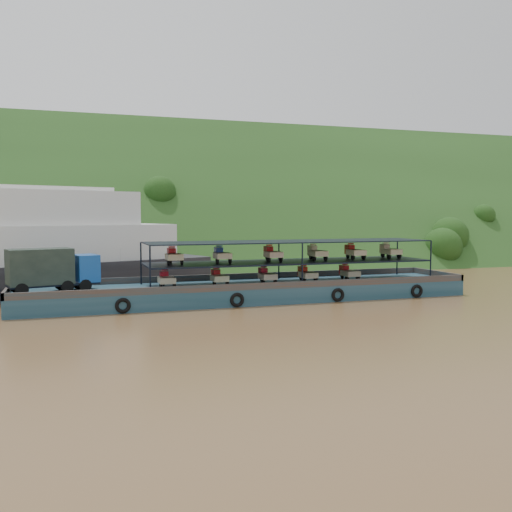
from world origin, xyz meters
name	(u,v)px	position (x,y,z in m)	size (l,w,h in m)	color
ground	(292,298)	(0.00, 0.00, 0.00)	(160.00, 160.00, 0.00)	brown
hillside	(194,262)	(0.00, 36.00, 0.00)	(140.00, 28.00, 28.00)	#1D3914
cargo_barge	(237,286)	(-4.42, 0.43, 1.07)	(35.08, 7.18, 4.54)	#123341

